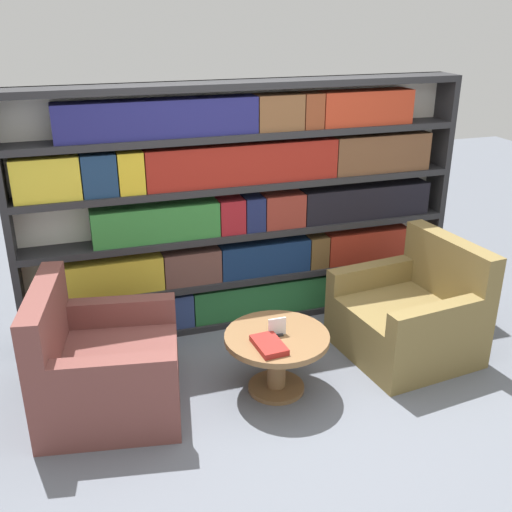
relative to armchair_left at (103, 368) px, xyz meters
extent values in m
plane|color=slate|center=(1.21, -0.43, -0.28)|extent=(14.00, 14.00, 0.00)
cube|color=silver|center=(1.21, 1.00, 0.67)|extent=(3.46, 0.05, 1.91)
cube|color=#262628|center=(-0.50, 0.87, 0.67)|extent=(0.05, 0.30, 1.91)
cube|color=#262628|center=(2.91, 0.87, 0.67)|extent=(0.05, 0.30, 1.91)
cube|color=#262628|center=(1.21, 0.87, -0.26)|extent=(3.36, 0.30, 0.05)
cube|color=#262628|center=(1.21, 0.87, 0.10)|extent=(3.36, 0.30, 0.05)
cube|color=#262628|center=(1.21, 0.87, 0.48)|extent=(3.36, 0.30, 0.05)
cube|color=#262628|center=(1.21, 0.87, 0.86)|extent=(3.36, 0.30, 0.05)
cube|color=#262628|center=(1.21, 0.87, 1.24)|extent=(3.36, 0.30, 0.05)
cube|color=#262628|center=(1.21, 0.87, 1.60)|extent=(3.36, 0.30, 0.05)
cube|color=brown|center=(-0.07, 0.85, -0.10)|extent=(0.35, 0.20, 0.27)
cube|color=orange|center=(0.19, 0.85, -0.10)|extent=(0.16, 0.20, 0.27)
cube|color=navy|center=(0.52, 0.85, -0.10)|extent=(0.47, 0.20, 0.27)
cube|color=#256634|center=(1.38, 0.85, -0.10)|extent=(1.23, 0.20, 0.27)
cube|color=brown|center=(2.38, 0.85, -0.10)|extent=(0.77, 0.20, 0.27)
cube|color=gold|center=(0.11, 0.85, 0.26)|extent=(0.86, 0.20, 0.26)
cube|color=brown|center=(0.77, 0.85, 0.26)|extent=(0.44, 0.20, 0.26)
cube|color=navy|center=(1.36, 0.85, 0.26)|extent=(0.73, 0.20, 0.26)
cube|color=brown|center=(1.82, 0.85, 0.26)|extent=(0.16, 0.20, 0.26)
cube|color=#9D2A1A|center=(2.27, 0.85, 0.26)|extent=(0.73, 0.20, 0.26)
cube|color=#307933|center=(0.51, 0.85, 0.64)|extent=(0.94, 0.20, 0.27)
cube|color=maroon|center=(1.09, 0.85, 0.64)|extent=(0.19, 0.20, 0.27)
cube|color=#1A234E|center=(1.27, 0.85, 0.64)|extent=(0.15, 0.20, 0.27)
cube|color=maroon|center=(1.51, 0.85, 0.64)|extent=(0.32, 0.20, 0.27)
cube|color=black|center=(2.23, 0.85, 0.64)|extent=(1.10, 0.20, 0.27)
cube|color=gold|center=(-0.21, 0.85, 1.04)|extent=(0.45, 0.20, 0.30)
cube|color=navy|center=(0.14, 0.85, 1.04)|extent=(0.24, 0.20, 0.30)
cube|color=gold|center=(0.36, 0.85, 1.04)|extent=(0.18, 0.20, 0.30)
cube|color=maroon|center=(1.19, 0.85, 1.04)|extent=(1.47, 0.20, 0.30)
cube|color=brown|center=(2.34, 0.85, 1.04)|extent=(0.81, 0.20, 0.30)
cube|color=navy|center=(0.58, 0.85, 1.40)|extent=(1.42, 0.20, 0.26)
cube|color=brown|center=(1.47, 0.85, 1.40)|extent=(0.35, 0.20, 0.26)
cube|color=brown|center=(1.72, 0.85, 1.40)|extent=(0.15, 0.20, 0.26)
cube|color=#AE341C|center=(2.18, 0.85, 1.40)|extent=(0.74, 0.20, 0.26)
cube|color=brown|center=(0.05, -0.01, -0.09)|extent=(0.99, 1.01, 0.39)
cube|color=brown|center=(-0.30, 0.05, 0.34)|extent=(0.29, 0.89, 0.46)
cube|color=brown|center=(0.05, -0.39, 0.20)|extent=(0.72, 0.24, 0.18)
cube|color=brown|center=(0.18, 0.35, 0.20)|extent=(0.72, 0.24, 0.18)
cube|color=olive|center=(2.17, -0.01, -0.09)|extent=(0.95, 0.97, 0.39)
cube|color=olive|center=(2.53, 0.03, 0.34)|extent=(0.24, 0.89, 0.46)
cube|color=olive|center=(2.06, 0.36, 0.20)|extent=(0.72, 0.20, 0.18)
cube|color=olive|center=(2.15, -0.39, 0.20)|extent=(0.72, 0.20, 0.18)
cylinder|color=brown|center=(1.11, -0.17, -0.09)|extent=(0.12, 0.12, 0.38)
cylinder|color=brown|center=(1.11, -0.17, -0.27)|extent=(0.38, 0.38, 0.03)
cylinder|color=brown|center=(1.11, -0.17, 0.12)|extent=(0.69, 0.69, 0.04)
cube|color=black|center=(1.11, -0.17, 0.14)|extent=(0.07, 0.06, 0.01)
cube|color=white|center=(1.11, -0.17, 0.20)|extent=(0.12, 0.01, 0.12)
cube|color=maroon|center=(1.01, -0.30, 0.16)|extent=(0.18, 0.28, 0.04)
camera|label=1|loc=(-0.07, -3.36, 2.11)|focal=42.00mm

